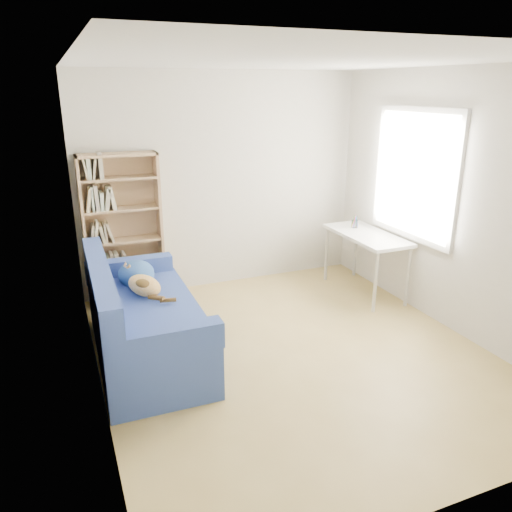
{
  "coord_description": "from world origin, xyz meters",
  "views": [
    {
      "loc": [
        -1.92,
        -3.75,
        2.4
      ],
      "look_at": [
        -0.19,
        0.48,
        0.85
      ],
      "focal_mm": 35.0,
      "sensor_mm": 36.0,
      "label": 1
    }
  ],
  "objects_px": {
    "sofa": "(141,320)",
    "pen_cup": "(355,223)",
    "bookshelf": "(123,236)",
    "desk": "(366,240)"
  },
  "relations": [
    {
      "from": "bookshelf",
      "to": "pen_cup",
      "type": "bearing_deg",
      "value": -11.28
    },
    {
      "from": "sofa",
      "to": "pen_cup",
      "type": "xyz_separation_m",
      "value": [
        2.8,
        0.79,
        0.45
      ]
    },
    {
      "from": "sofa",
      "to": "bookshelf",
      "type": "xyz_separation_m",
      "value": [
        0.07,
        1.34,
        0.44
      ]
    },
    {
      "from": "desk",
      "to": "pen_cup",
      "type": "xyz_separation_m",
      "value": [
        0.01,
        0.28,
        0.14
      ]
    },
    {
      "from": "bookshelf",
      "to": "desk",
      "type": "height_order",
      "value": "bookshelf"
    },
    {
      "from": "bookshelf",
      "to": "pen_cup",
      "type": "relative_size",
      "value": 10.91
    },
    {
      "from": "pen_cup",
      "to": "bookshelf",
      "type": "bearing_deg",
      "value": 168.72
    },
    {
      "from": "desk",
      "to": "pen_cup",
      "type": "height_order",
      "value": "pen_cup"
    },
    {
      "from": "sofa",
      "to": "pen_cup",
      "type": "relative_size",
      "value": 12.06
    },
    {
      "from": "sofa",
      "to": "desk",
      "type": "xyz_separation_m",
      "value": [
        2.79,
        0.51,
        0.32
      ]
    }
  ]
}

